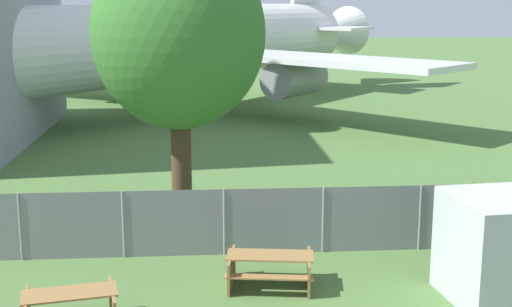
% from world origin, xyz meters
% --- Properties ---
extents(perimeter_fence, '(56.07, 0.07, 1.74)m').
position_xyz_m(perimeter_fence, '(-0.00, 10.96, 0.87)').
color(perimeter_fence, gray).
rests_on(perimeter_fence, ground).
extents(airplane, '(29.62, 34.50, 12.64)m').
position_xyz_m(airplane, '(-4.55, 34.95, 4.01)').
color(airplane, white).
rests_on(airplane, ground).
extents(picnic_bench_near_cabin, '(2.14, 1.66, 0.76)m').
position_xyz_m(picnic_bench_near_cabin, '(-1.58, 8.80, 0.48)').
color(picnic_bench_near_cabin, olive).
rests_on(picnic_bench_near_cabin, ground).
extents(picnic_bench_open_grass, '(2.08, 1.73, 0.76)m').
position_xyz_m(picnic_bench_open_grass, '(-5.74, 6.99, 0.48)').
color(picnic_bench_open_grass, olive).
rests_on(picnic_bench_open_grass, ground).
extents(tree_behind_benches, '(4.73, 4.73, 8.11)m').
position_xyz_m(tree_behind_benches, '(-3.67, 13.20, 5.47)').
color(tree_behind_benches, '#4C3823').
rests_on(tree_behind_benches, ground).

